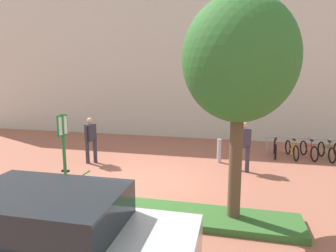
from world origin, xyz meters
name	(u,v)px	position (x,y,z in m)	size (l,w,h in m)	color
ground_plane	(145,183)	(0.00, 0.00, 0.00)	(60.00, 60.00, 0.00)	#9E5B47
building_facade	(187,40)	(0.00, 7.38, 5.00)	(28.00, 1.20, 10.00)	beige
planter_strip	(147,211)	(0.68, -1.97, 0.08)	(7.00, 1.10, 0.16)	#336028
tree_sidewalk	(240,60)	(2.68, -1.87, 3.57)	(2.38, 2.38, 4.91)	brown
parking_sign_post	(64,147)	(-1.43, -1.97, 1.54)	(0.08, 0.36, 2.35)	#2D7238
bike_at_sign	(73,189)	(-1.39, -1.73, 0.35)	(1.68, 0.42, 0.86)	black
bike_rack_cluster	(309,150)	(5.49, 4.04, 0.35)	(3.21, 1.60, 0.83)	#99999E
bollard_steel	(219,151)	(2.08, 2.68, 0.45)	(0.16, 0.16, 0.90)	#ADADB2
person_suited_dark	(91,137)	(-2.57, 1.54, 0.98)	(0.38, 0.60, 1.72)	#2D2D38
person_suited_navy	(244,143)	(2.93, 1.84, 0.98)	(0.50, 0.44, 1.72)	#383342
car_silver_sedan	(55,240)	(-0.01, -4.55, 0.76)	(4.32, 2.06, 1.54)	#B7B7BC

